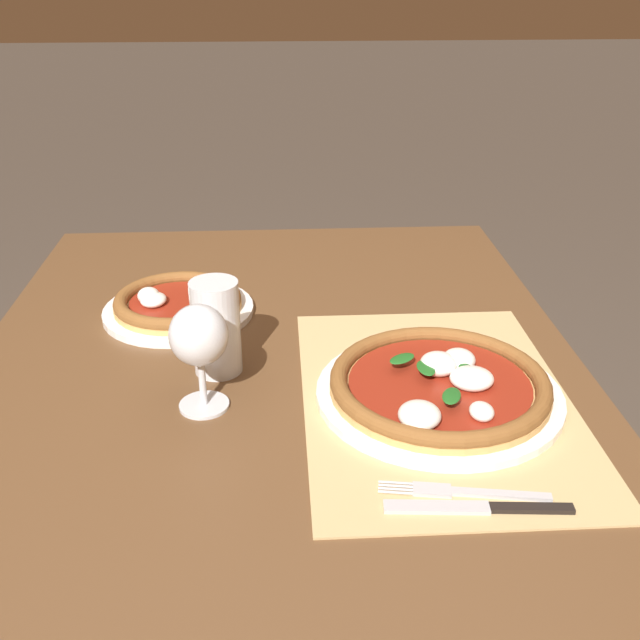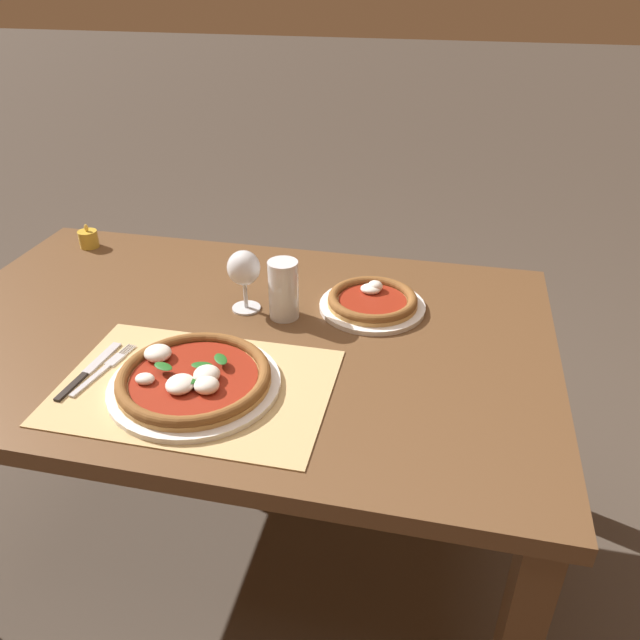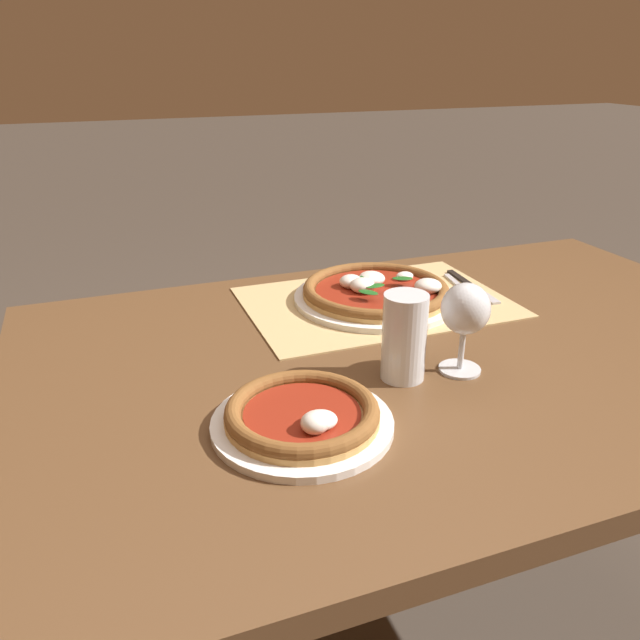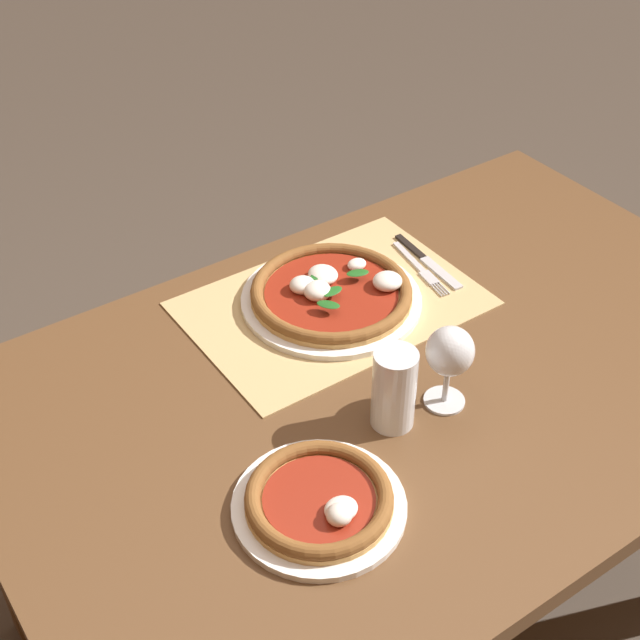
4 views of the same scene
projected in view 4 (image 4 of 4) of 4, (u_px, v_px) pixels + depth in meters
The scene contains 9 objects.
ground_plane at pixel (387, 611), 2.03m from camera, with size 24.00×24.00×0.00m, color #473D33.
dining_table at pixel (403, 407), 1.62m from camera, with size 1.47×0.95×0.74m.
paper_placemat at pixel (330, 304), 1.71m from camera, with size 0.55×0.38×0.00m, color tan.
pizza_near at pixel (333, 293), 1.70m from camera, with size 0.35×0.35×0.05m.
pizza_far at pixel (320, 501), 1.31m from camera, with size 0.26×0.26×0.05m.
wine_glass at pixel (451, 354), 1.44m from camera, with size 0.08×0.08×0.16m.
pint_glass at pixel (394, 390), 1.42m from camera, with size 0.07×0.07×0.15m.
fork at pixel (420, 268), 1.79m from camera, with size 0.05×0.20×0.00m.
knife at pixel (427, 261), 1.81m from camera, with size 0.03×0.22×0.01m.
Camera 4 is at (0.79, 0.87, 1.79)m, focal length 50.00 mm.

